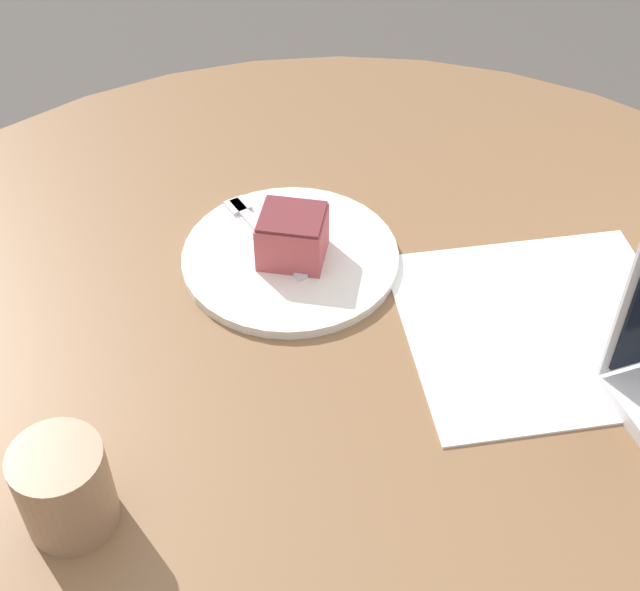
% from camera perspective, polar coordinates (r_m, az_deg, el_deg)
% --- Properties ---
extents(dining_table, '(1.37, 1.37, 0.75)m').
position_cam_1_polar(dining_table, '(1.02, 2.02, -10.44)').
color(dining_table, brown).
rests_on(dining_table, ground_plane).
extents(paper_document, '(0.38, 0.37, 0.00)m').
position_cam_1_polar(paper_document, '(1.01, 14.01, -1.95)').
color(paper_document, white).
rests_on(paper_document, dining_table).
extents(plate, '(0.26, 0.26, 0.01)m').
position_cam_1_polar(plate, '(1.06, -1.91, 2.47)').
color(plate, silver).
rests_on(plate, dining_table).
extents(cake_slice, '(0.08, 0.07, 0.06)m').
position_cam_1_polar(cake_slice, '(1.03, -1.78, 3.83)').
color(cake_slice, '#B74C51').
rests_on(cake_slice, plate).
extents(fork, '(0.13, 0.14, 0.00)m').
position_cam_1_polar(fork, '(1.09, -3.93, 4.28)').
color(fork, silver).
rests_on(fork, plate).
extents(coffee_glass, '(0.08, 0.08, 0.09)m').
position_cam_1_polar(coffee_glass, '(0.83, -16.03, -11.75)').
color(coffee_glass, '#997556').
rests_on(coffee_glass, dining_table).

